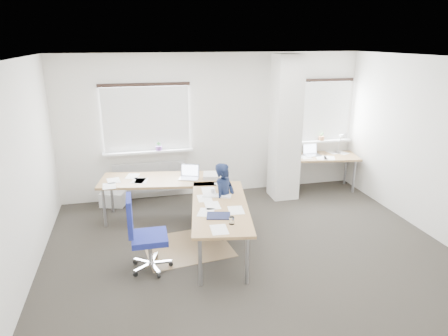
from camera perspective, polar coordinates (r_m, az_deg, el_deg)
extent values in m
plane|color=#292621|center=(6.15, 3.55, -11.66)|extent=(6.00, 6.00, 0.00)
cube|color=silver|center=(7.94, -1.52, 6.07)|extent=(6.00, 0.04, 2.80)
cube|color=silver|center=(3.47, 16.31, -11.01)|extent=(6.00, 0.04, 2.80)
cube|color=silver|center=(5.54, -27.37, -1.32)|extent=(0.04, 5.00, 2.80)
cube|color=silver|center=(7.07, 27.79, 2.47)|extent=(0.04, 5.00, 2.80)
cube|color=white|center=(5.35, 4.15, 15.38)|extent=(6.00, 5.00, 0.04)
cube|color=silver|center=(7.80, 8.76, 5.58)|extent=(0.50, 0.50, 2.78)
cube|color=white|center=(7.71, -11.04, 6.90)|extent=(1.60, 0.04, 1.20)
cube|color=white|center=(7.67, -11.03, 6.85)|extent=(1.60, 0.02, 1.20)
cube|color=white|center=(7.78, -10.75, 2.33)|extent=(1.70, 0.20, 0.04)
cube|color=white|center=(8.64, 13.75, 7.89)|extent=(1.20, 0.04, 1.20)
cube|color=white|center=(8.60, 13.87, 7.84)|extent=(1.20, 0.02, 1.20)
cube|color=white|center=(8.70, 13.66, 3.79)|extent=(1.30, 0.20, 0.04)
cube|color=silver|center=(7.96, -10.53, -1.31)|extent=(1.40, 0.10, 0.60)
cylinder|color=#71418F|center=(7.76, -9.29, 2.82)|extent=(0.12, 0.12, 0.08)
imported|color=#2B6C2B|center=(7.75, -9.30, 3.12)|extent=(0.09, 0.06, 0.17)
cylinder|color=#9C603C|center=(8.67, 13.75, 4.14)|extent=(0.12, 0.12, 0.08)
imported|color=#2B6C2B|center=(8.66, 13.77, 4.42)|extent=(0.09, 0.07, 0.17)
cube|color=olive|center=(6.26, -5.26, -11.13)|extent=(1.38, 1.21, 0.01)
cube|color=white|center=(7.92, -15.58, -4.24)|extent=(0.52, 0.43, 0.27)
cube|color=olive|center=(7.00, -9.29, -1.70)|extent=(2.11, 1.14, 0.04)
cube|color=olive|center=(5.85, -0.57, -5.48)|extent=(1.14, 2.11, 0.04)
cylinder|color=#98979D|center=(7.01, -16.74, -5.43)|extent=(0.05, 0.05, 0.69)
cylinder|color=#98979D|center=(7.55, -15.76, -3.64)|extent=(0.05, 0.05, 0.69)
cylinder|color=#98979D|center=(7.37, -1.94, -3.46)|extent=(0.05, 0.05, 0.69)
cylinder|color=#98979D|center=(5.21, -3.43, -13.19)|extent=(0.05, 0.05, 0.69)
cylinder|color=#98979D|center=(5.24, 3.32, -12.98)|extent=(0.05, 0.05, 0.69)
cylinder|color=#98979D|center=(6.84, 1.57, -5.22)|extent=(0.05, 0.05, 0.69)
cube|color=#B7B7BC|center=(6.93, -5.03, -1.47)|extent=(0.39, 0.33, 0.01)
cube|color=#B7B7BC|center=(7.00, -4.87, -0.29)|extent=(0.32, 0.15, 0.22)
cube|color=silver|center=(7.00, -4.87, -0.29)|extent=(0.28, 0.13, 0.19)
cube|color=white|center=(6.15, -1.03, -3.98)|extent=(0.46, 0.28, 0.02)
cube|color=#131834|center=(5.48, -0.79, -6.83)|extent=(0.37, 0.31, 0.01)
cube|color=beige|center=(6.96, -1.12, -1.09)|extent=(0.51, 0.41, 0.07)
imported|color=white|center=(6.25, -1.62, -3.38)|extent=(0.07, 0.07, 0.07)
cylinder|color=silver|center=(5.25, 1.11, -7.52)|extent=(0.07, 0.07, 0.10)
cube|color=olive|center=(8.54, 13.97, 1.61)|extent=(1.50, 0.93, 0.04)
cylinder|color=#98979D|center=(8.26, 10.30, -1.36)|extent=(0.05, 0.05, 0.69)
cylinder|color=#98979D|center=(8.62, 18.08, -1.15)|extent=(0.05, 0.05, 0.69)
cylinder|color=#98979D|center=(8.72, 9.55, -0.27)|extent=(0.05, 0.05, 0.69)
cylinder|color=#98979D|center=(9.06, 16.97, -0.12)|extent=(0.05, 0.05, 0.69)
cube|color=#B7B7BC|center=(8.48, 12.49, 1.81)|extent=(0.35, 0.25, 0.01)
cube|color=#B7B7BC|center=(8.55, 12.16, 2.74)|extent=(0.33, 0.07, 0.22)
cube|color=silver|center=(8.55, 12.16, 2.74)|extent=(0.29, 0.05, 0.19)
cylinder|color=silver|center=(8.84, 16.04, 2.19)|extent=(0.10, 0.10, 0.02)
cylinder|color=silver|center=(8.79, 16.15, 3.39)|extent=(0.02, 0.16, 0.38)
cylinder|color=silver|center=(8.64, 16.66, 4.60)|extent=(0.02, 0.29, 0.13)
cone|color=silver|center=(8.52, 17.11, 4.25)|extent=(0.14, 0.16, 0.17)
cube|color=navy|center=(5.56, -10.58, -9.78)|extent=(0.48, 0.48, 0.08)
cube|color=navy|center=(5.41, -13.32, -6.65)|extent=(0.07, 0.41, 0.52)
cylinder|color=silver|center=(5.66, -10.46, -11.54)|extent=(0.06, 0.06, 0.35)
cylinder|color=black|center=(5.79, -7.60, -13.44)|extent=(0.06, 0.03, 0.06)
cylinder|color=black|center=(6.00, -9.63, -12.32)|extent=(0.05, 0.07, 0.06)
cylinder|color=black|center=(5.92, -12.55, -12.99)|extent=(0.07, 0.06, 0.06)
cylinder|color=black|center=(5.65, -12.52, -14.62)|extent=(0.07, 0.06, 0.06)
cylinder|color=black|center=(5.56, -9.31, -14.94)|extent=(0.05, 0.07, 0.06)
imported|color=black|center=(6.27, 0.06, -4.74)|extent=(0.52, 0.53, 1.23)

